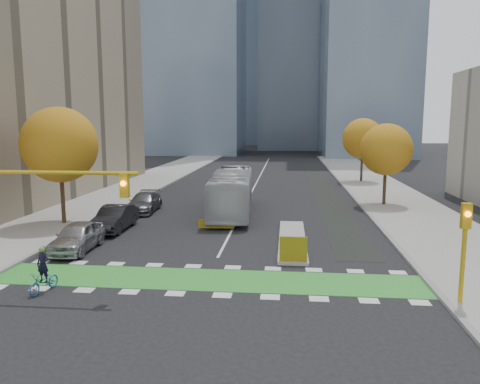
% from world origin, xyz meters
% --- Properties ---
extents(ground, '(300.00, 300.00, 0.00)m').
position_xyz_m(ground, '(0.00, 0.00, 0.00)').
color(ground, black).
rests_on(ground, ground).
extents(sidewalk_west, '(7.00, 120.00, 0.15)m').
position_xyz_m(sidewalk_west, '(-13.50, 20.00, 0.07)').
color(sidewalk_west, gray).
rests_on(sidewalk_west, ground).
extents(sidewalk_east, '(7.00, 120.00, 0.15)m').
position_xyz_m(sidewalk_east, '(13.50, 20.00, 0.07)').
color(sidewalk_east, gray).
rests_on(sidewalk_east, ground).
extents(curb_west, '(0.30, 120.00, 0.16)m').
position_xyz_m(curb_west, '(-10.00, 20.00, 0.07)').
color(curb_west, gray).
rests_on(curb_west, ground).
extents(curb_east, '(0.30, 120.00, 0.16)m').
position_xyz_m(curb_east, '(10.00, 20.00, 0.07)').
color(curb_east, gray).
rests_on(curb_east, ground).
extents(bike_crossing, '(20.00, 3.00, 0.01)m').
position_xyz_m(bike_crossing, '(0.00, 1.50, 0.01)').
color(bike_crossing, green).
rests_on(bike_crossing, ground).
extents(centre_line, '(0.15, 70.00, 0.01)m').
position_xyz_m(centre_line, '(0.00, 40.00, 0.01)').
color(centre_line, silver).
rests_on(centre_line, ground).
extents(bike_lane_paint, '(2.50, 50.00, 0.01)m').
position_xyz_m(bike_lane_paint, '(7.50, 30.00, 0.01)').
color(bike_lane_paint, black).
rests_on(bike_lane_paint, ground).
extents(median_island, '(1.60, 10.00, 0.16)m').
position_xyz_m(median_island, '(4.00, 9.00, 0.08)').
color(median_island, gray).
rests_on(median_island, ground).
extents(hazard_board, '(1.40, 0.12, 1.30)m').
position_xyz_m(hazard_board, '(4.00, 4.20, 0.80)').
color(hazard_board, yellow).
rests_on(hazard_board, median_island).
extents(tower_ne, '(18.00, 24.00, 60.00)m').
position_xyz_m(tower_ne, '(20.00, 85.00, 30.00)').
color(tower_ne, '#47566B').
rests_on(tower_ne, ground).
extents(tower_far, '(26.00, 26.00, 80.00)m').
position_xyz_m(tower_far, '(-4.00, 140.00, 40.00)').
color(tower_far, '#47566B').
rests_on(tower_far, ground).
extents(tree_west, '(5.20, 5.20, 8.22)m').
position_xyz_m(tree_west, '(-12.00, 12.00, 5.62)').
color(tree_west, '#332114').
rests_on(tree_west, ground).
extents(tree_east_near, '(4.40, 4.40, 7.08)m').
position_xyz_m(tree_east_near, '(12.00, 22.00, 4.86)').
color(tree_east_near, '#332114').
rests_on(tree_east_near, ground).
extents(tree_east_far, '(4.80, 4.80, 7.65)m').
position_xyz_m(tree_east_far, '(12.50, 38.00, 5.24)').
color(tree_east_far, '#332114').
rests_on(tree_east_far, ground).
extents(traffic_signal_west, '(8.53, 0.56, 5.20)m').
position_xyz_m(traffic_signal_west, '(-7.93, -0.51, 4.03)').
color(traffic_signal_west, '#BF9914').
rests_on(traffic_signal_west, ground).
extents(traffic_signal_east, '(0.35, 0.43, 4.10)m').
position_xyz_m(traffic_signal_east, '(10.50, -0.51, 2.73)').
color(traffic_signal_east, '#BF9914').
rests_on(traffic_signal_east, ground).
extents(cyclist, '(0.94, 1.81, 1.99)m').
position_xyz_m(cyclist, '(-6.59, -0.77, 0.67)').
color(cyclist, '#1F5791').
rests_on(cyclist, ground).
extents(bus, '(3.65, 12.64, 3.48)m').
position_xyz_m(bus, '(-0.68, 17.31, 1.74)').
color(bus, '#AEB2B6').
rests_on(bus, ground).
extents(parked_car_a, '(2.07, 4.81, 1.62)m').
position_xyz_m(parked_car_a, '(-8.05, 5.60, 0.81)').
color(parked_car_a, '#99989D').
rests_on(parked_car_a, ground).
extents(parked_car_b, '(1.75, 4.99, 1.64)m').
position_xyz_m(parked_car_b, '(-7.79, 10.68, 0.82)').
color(parked_car_b, black).
rests_on(parked_car_b, ground).
extents(parked_car_c, '(2.35, 5.30, 1.51)m').
position_xyz_m(parked_car_c, '(-7.83, 17.29, 0.76)').
color(parked_car_c, '#515055').
rests_on(parked_car_c, ground).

